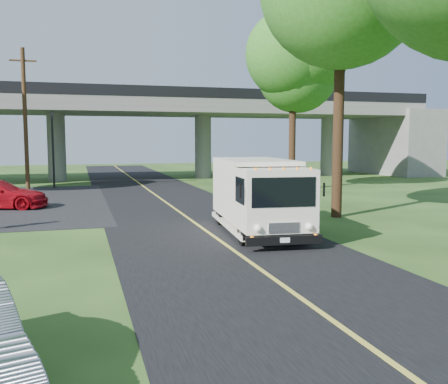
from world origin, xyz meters
name	(u,v)px	position (x,y,z in m)	size (l,w,h in m)	color
ground	(286,289)	(0.00, 0.00, 0.00)	(120.00, 120.00, 0.00)	#253F16
road	(190,220)	(0.00, 10.00, 0.01)	(7.00, 90.00, 0.02)	black
lane_line	(190,219)	(0.00, 10.00, 0.03)	(0.12, 90.00, 0.01)	gold
overpass	(132,124)	(0.00, 32.00, 4.56)	(54.00, 10.00, 7.30)	slate
traffic_signal	(53,141)	(-6.00, 26.00, 3.20)	(0.18, 0.22, 5.20)	black
utility_pole	(25,119)	(-7.50, 24.00, 4.59)	(1.60, 0.26, 9.00)	#472D19
tree_right_far	(297,61)	(9.21, 19.84, 8.30)	(5.77, 5.67, 10.99)	#382314
step_van	(258,194)	(1.67, 6.39, 1.41)	(2.83, 6.37, 2.60)	silver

